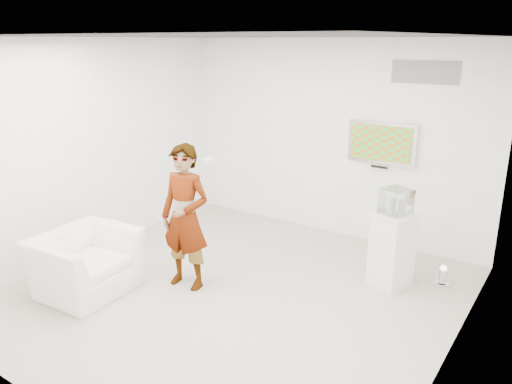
% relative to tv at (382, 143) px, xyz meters
% --- Properties ---
extents(room, '(5.01, 5.01, 3.00)m').
position_rel_tv_xyz_m(room, '(-0.85, -2.45, -0.05)').
color(room, '#B2AEA3').
rests_on(room, ground).
extents(tv, '(1.00, 0.08, 0.60)m').
position_rel_tv_xyz_m(tv, '(0.00, 0.00, 0.00)').
color(tv, silver).
rests_on(tv, room).
extents(logo_decal, '(0.90, 0.02, 0.30)m').
position_rel_tv_xyz_m(logo_decal, '(0.50, 0.04, 1.00)').
color(logo_decal, slate).
rests_on(logo_decal, room).
extents(person, '(0.70, 0.50, 1.80)m').
position_rel_tv_xyz_m(person, '(-1.44, -2.63, -0.65)').
color(person, white).
rests_on(person, room).
extents(armchair, '(1.07, 1.20, 0.74)m').
position_rel_tv_xyz_m(armchair, '(-2.37, -3.43, -1.18)').
color(armchair, white).
rests_on(armchair, room).
extents(pedestal, '(0.59, 0.59, 0.95)m').
position_rel_tv_xyz_m(pedestal, '(0.65, -1.18, -1.08)').
color(pedestal, white).
rests_on(pedestal, room).
extents(floor_uplight, '(0.23, 0.23, 0.28)m').
position_rel_tv_xyz_m(floor_uplight, '(1.23, -0.89, -1.41)').
color(floor_uplight, white).
rests_on(floor_uplight, room).
extents(vitrine, '(0.40, 0.40, 0.31)m').
position_rel_tv_xyz_m(vitrine, '(0.65, -1.18, -0.45)').
color(vitrine, white).
rests_on(vitrine, pedestal).
extents(console, '(0.09, 0.16, 0.20)m').
position_rel_tv_xyz_m(console, '(0.65, -1.18, -0.50)').
color(console, white).
rests_on(console, pedestal).
extents(wii_remote, '(0.07, 0.13, 0.03)m').
position_rel_tv_xyz_m(wii_remote, '(-1.21, -2.45, 0.07)').
color(wii_remote, white).
rests_on(wii_remote, person).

